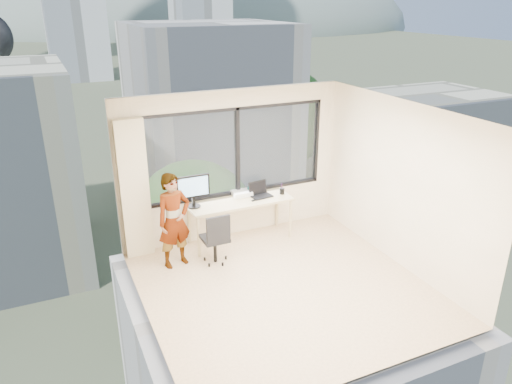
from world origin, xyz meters
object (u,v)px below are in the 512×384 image
desk (240,220)px  handbag (254,188)px  monitor (193,191)px  laptop (261,190)px  game_console (242,193)px  chair (215,237)px  person (174,220)px

desk → handbag: (0.36, 0.24, 0.47)m
monitor → laptop: (1.21, -0.06, -0.17)m
desk → laptop: (0.41, 0.02, 0.49)m
monitor → game_console: (0.92, 0.14, -0.24)m
desk → monitor: bearing=174.6°
chair → monitor: 0.86m
person → monitor: size_ratio=2.73×
handbag → chair: bearing=-155.4°
desk → laptop: bearing=2.7°
person → desk: bearing=1.7°
monitor → game_console: size_ratio=1.72×
person → handbag: person is taller
desk → handbag: size_ratio=7.55×
chair → handbag: (1.03, 0.78, 0.39)m
game_console → handbag: (0.24, 0.03, 0.05)m
chair → monitor: (-0.13, 0.62, 0.58)m
chair → laptop: 1.29m
person → game_console: 1.49m
game_console → handbag: size_ratio=1.37×
laptop → handbag: laptop is taller
game_console → laptop: size_ratio=0.87×
monitor → laptop: monitor is taller
desk → chair: chair is taller
game_console → handbag: 0.25m
person → monitor: person is taller
chair → handbag: size_ratio=3.76×
laptop → desk: bearing=175.1°
desk → laptop: size_ratio=4.79×
chair → handbag: bearing=36.5°
monitor → laptop: bearing=-2.5°
chair → game_console: (0.79, 0.75, 0.34)m
monitor → game_console: 0.96m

